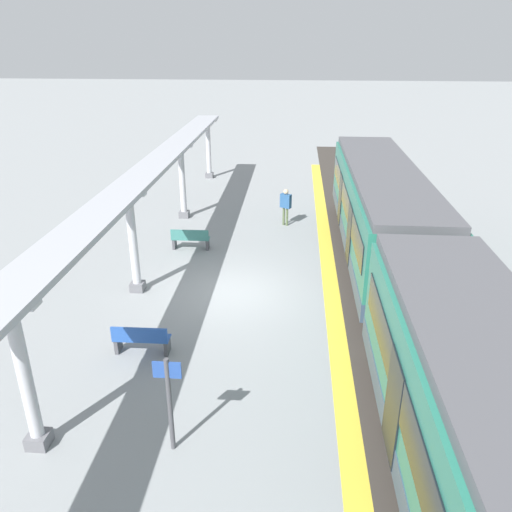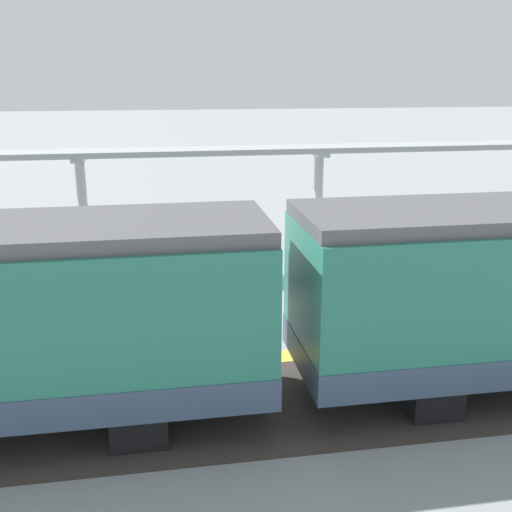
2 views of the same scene
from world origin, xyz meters
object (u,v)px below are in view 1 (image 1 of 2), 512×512
at_px(bench_far_end, 190,239).
at_px(canopy_pillar_third, 133,242).
at_px(canopy_pillar_nearest, 208,149).
at_px(canopy_pillar_fourth, 25,376).
at_px(passenger_waiting_near_edge, 286,203).
at_px(train_near_carriage, 380,212).
at_px(canopy_pillar_second, 182,181).
at_px(platform_info_sign, 169,396).
at_px(bench_mid_platform, 141,339).

bearing_deg(bench_far_end, canopy_pillar_third, 73.74).
distance_m(canopy_pillar_nearest, canopy_pillar_fourth, 21.73).
distance_m(canopy_pillar_fourth, passenger_waiting_near_edge, 14.57).
bearing_deg(train_near_carriage, canopy_pillar_second, -25.55).
height_order(canopy_pillar_third, bench_far_end, canopy_pillar_third).
height_order(canopy_pillar_fourth, platform_info_sign, canopy_pillar_fourth).
height_order(canopy_pillar_second, bench_far_end, canopy_pillar_second).
bearing_deg(bench_mid_platform, train_near_carriage, -135.29).
distance_m(canopy_pillar_third, bench_mid_platform, 3.98).
distance_m(train_near_carriage, canopy_pillar_third, 9.03).
height_order(canopy_pillar_fourth, bench_far_end, canopy_pillar_fourth).
distance_m(train_near_carriage, canopy_pillar_second, 9.22).
relative_size(bench_mid_platform, bench_far_end, 1.00).
relative_size(canopy_pillar_fourth, passenger_waiting_near_edge, 2.06).
bearing_deg(train_near_carriage, bench_far_end, -1.35).
distance_m(canopy_pillar_nearest, passenger_waiting_near_edge, 9.31).
height_order(train_near_carriage, passenger_waiting_near_edge, train_near_carriage).
xyz_separation_m(canopy_pillar_nearest, canopy_pillar_fourth, (0.00, 21.73, 0.00)).
xyz_separation_m(bench_mid_platform, bench_far_end, (0.12, -7.23, 0.00)).
height_order(train_near_carriage, canopy_pillar_nearest, train_near_carriage).
bearing_deg(bench_mid_platform, platform_info_sign, 116.04).
bearing_deg(canopy_pillar_second, bench_mid_platform, 96.15).
relative_size(canopy_pillar_fourth, platform_info_sign, 1.56).
bearing_deg(platform_info_sign, bench_far_end, -80.69).
relative_size(canopy_pillar_nearest, platform_info_sign, 1.56).
xyz_separation_m(canopy_pillar_third, passenger_waiting_near_edge, (-4.76, -6.76, -0.70)).
height_order(canopy_pillar_third, platform_info_sign, canopy_pillar_third).
bearing_deg(canopy_pillar_third, canopy_pillar_second, -90.00).
bearing_deg(platform_info_sign, canopy_pillar_fourth, 3.02).
distance_m(canopy_pillar_fourth, platform_info_sign, 2.82).
bearing_deg(canopy_pillar_second, platform_info_sign, 101.03).
height_order(train_near_carriage, canopy_pillar_second, train_near_carriage).
distance_m(canopy_pillar_second, platform_info_sign, 14.59).
height_order(canopy_pillar_third, bench_mid_platform, canopy_pillar_third).
distance_m(canopy_pillar_third, platform_info_sign, 7.40).
bearing_deg(bench_mid_platform, bench_far_end, -89.04).
bearing_deg(passenger_waiting_near_edge, platform_info_sign, 81.78).
bearing_deg(platform_info_sign, train_near_carriage, -118.15).
bearing_deg(platform_info_sign, passenger_waiting_near_edge, -98.22).
xyz_separation_m(bench_far_end, platform_info_sign, (-1.72, 10.51, 0.89)).
bearing_deg(canopy_pillar_second, train_near_carriage, 154.45).
relative_size(train_near_carriage, canopy_pillar_third, 3.55).
bearing_deg(bench_mid_platform, canopy_pillar_nearest, -86.28).
bearing_deg(passenger_waiting_near_edge, canopy_pillar_second, -8.53).
height_order(canopy_pillar_fourth, bench_mid_platform, canopy_pillar_fourth).
bearing_deg(canopy_pillar_nearest, train_near_carriage, 126.51).
relative_size(bench_mid_platform, passenger_waiting_near_edge, 0.90).
bearing_deg(canopy_pillar_second, canopy_pillar_third, 90.00).
distance_m(canopy_pillar_nearest, canopy_pillar_second, 7.26).
bearing_deg(train_near_carriage, canopy_pillar_third, 22.77).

